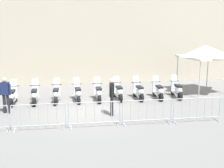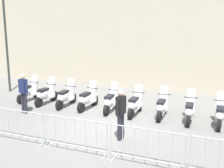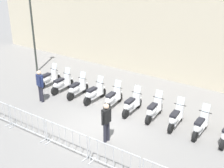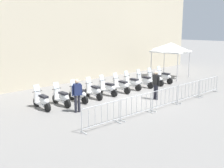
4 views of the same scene
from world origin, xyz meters
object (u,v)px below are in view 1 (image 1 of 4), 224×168
motorcycle_6 (118,92)px  canopy_tent (205,52)px  barrier_segment_1 (39,117)px  barrier_segment_4 (197,110)px  officer_near_row_end (5,93)px  motorcycle_2 (35,95)px  motorcycle_9 (177,90)px  motorcycle_4 (78,93)px  motorcycle_3 (56,94)px  motorcycle_7 (139,92)px  officer_mid_plaza (112,95)px  barrier_segment_2 (94,115)px  barrier_segment_3 (147,112)px  motorcycle_8 (158,91)px  motorcycle_1 (13,96)px  motorcycle_5 (98,93)px

motorcycle_6 → canopy_tent: size_ratio=0.59×
motorcycle_6 → barrier_segment_1: bearing=-144.7°
barrier_segment_4 → officer_near_row_end: (-7.75, 4.08, 0.46)m
motorcycle_2 → motorcycle_9: bearing=-10.9°
motorcycle_4 → barrier_segment_4: bearing=-50.4°
motorcycle_2 → motorcycle_3: same height
motorcycle_7 → canopy_tent: bearing=2.4°
motorcycle_7 → officer_mid_plaza: bearing=-137.3°
barrier_segment_2 → barrier_segment_3: 2.21m
motorcycle_9 → barrier_segment_1: bearing=-162.2°
motorcycle_8 → canopy_tent: bearing=7.3°
motorcycle_7 → barrier_segment_2: size_ratio=0.82×
motorcycle_1 → motorcycle_2: 1.13m
barrier_segment_1 → motorcycle_8: bearing=21.8°
officer_near_row_end → motorcycle_6: bearing=4.9°
barrier_segment_4 → barrier_segment_2: bearing=168.8°
motorcycle_2 → motorcycle_5: same height
barrier_segment_4 → officer_mid_plaza: size_ratio=1.21×
motorcycle_1 → motorcycle_6: 5.64m
barrier_segment_1 → motorcycle_4: bearing=56.6°
motorcycle_6 → motorcycle_5: bearing=173.9°
motorcycle_2 → motorcycle_8: bearing=-11.2°
motorcycle_3 → barrier_segment_4: (5.22, -5.15, 0.07)m
motorcycle_8 → barrier_segment_2: 5.62m
motorcycle_2 → officer_mid_plaza: size_ratio=0.99×
motorcycle_6 → officer_mid_plaza: officer_mid_plaza is taller
barrier_segment_4 → officer_near_row_end: bearing=152.2°
motorcycle_9 → officer_mid_plaza: 4.94m
motorcycle_9 → officer_mid_plaza: (-4.58, -1.77, 0.53)m
officer_near_row_end → officer_mid_plaza: (4.59, -2.01, 0.00)m
motorcycle_2 → barrier_segment_1: bearing=-92.6°
motorcycle_4 → motorcycle_5: (1.10, -0.25, 0.00)m
motorcycle_3 → motorcycle_7: bearing=-11.3°
motorcycle_4 → motorcycle_6: same height
motorcycle_8 → barrier_segment_4: motorcycle_8 is taller
motorcycle_2 → barrier_segment_4: bearing=-40.1°
barrier_segment_2 → barrier_segment_3: same height
motorcycle_6 → motorcycle_7: size_ratio=1.00×
barrier_segment_4 → canopy_tent: (3.67, 4.45, 1.99)m
motorcycle_2 → motorcycle_9: (7.75, -1.49, 0.00)m
barrier_segment_3 → barrier_segment_4: 2.21m
barrier_segment_2 → barrier_segment_4: (4.34, -0.86, 0.00)m
barrier_segment_3 → motorcycle_8: bearing=55.3°
motorcycle_3 → barrier_segment_3: bearing=-57.1°
motorcycle_7 → officer_near_row_end: size_ratio=1.00×
motorcycle_1 → canopy_tent: bearing=-5.7°
motorcycle_1 → motorcycle_4: size_ratio=1.00×
motorcycle_6 → barrier_segment_4: bearing=-67.7°
officer_mid_plaza → motorcycle_7: bearing=42.7°
barrier_segment_3 → officer_near_row_end: bearing=146.8°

